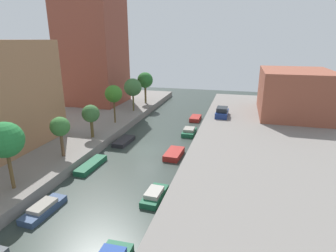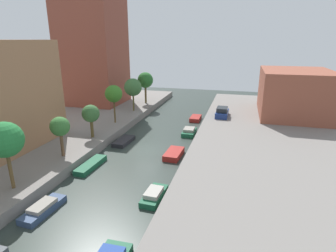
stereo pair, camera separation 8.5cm
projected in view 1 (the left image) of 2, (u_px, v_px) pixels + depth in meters
The scene contains 19 objects.
ground_plane at pixel (147, 150), 32.16m from camera, with size 84.00×84.00×0.00m, color #2D3833.
quay_left at pixel (37, 135), 35.67m from camera, with size 20.00×64.00×1.00m, color gray.
quay_right at pixel (286, 160), 28.36m from camera, with size 20.00×64.00×1.00m, color gray.
apartment_tower_far at pixel (93, 49), 49.09m from camera, with size 10.00×9.31×19.16m, color brown.
low_block_right at pixel (294, 93), 42.54m from camera, with size 10.00×12.94×6.92m, color brown.
street_tree_0 at pixel (5, 140), 20.88m from camera, with size 2.76×2.76×5.47m.
street_tree_1 at pixel (60, 127), 27.23m from camera, with size 1.93×1.93×4.10m.
street_tree_2 at pixel (91, 114), 32.70m from camera, with size 2.08×2.08×3.99m.
street_tree_3 at pixel (114, 94), 38.17m from camera, with size 2.40×2.40×5.34m.
street_tree_4 at pixel (133, 87), 44.78m from camera, with size 2.85×2.85×5.32m.
street_tree_5 at pixel (145, 80), 50.28m from camera, with size 2.81×2.81×5.64m.
parked_car at pixel (222, 112), 42.39m from camera, with size 1.85×4.15×1.47m.
moored_boat_left_1 at pixel (44, 209), 20.54m from camera, with size 1.52×3.82×0.77m.
moored_boat_left_2 at pixel (91, 165), 27.78m from camera, with size 1.39×4.36×0.53m.
moored_boat_left_3 at pixel (124, 141), 34.29m from camera, with size 1.67×3.72×0.50m.
moored_boat_right_1 at pixel (155, 195), 22.29m from camera, with size 1.50×3.38×0.84m.
moored_boat_right_2 at pixel (174, 154), 30.36m from camera, with size 1.74×3.38×0.62m.
moored_boat_right_3 at pixel (189, 132), 37.39m from camera, with size 1.61×3.23×0.91m.
moored_boat_right_4 at pixel (195, 118), 44.04m from camera, with size 1.53×3.07×0.60m.
Camera 1 is at (9.96, -28.22, 12.35)m, focal length 29.61 mm.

